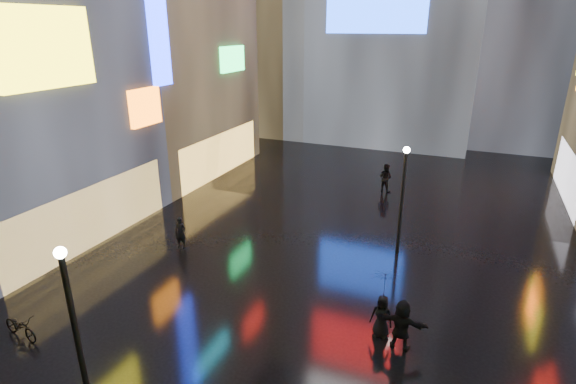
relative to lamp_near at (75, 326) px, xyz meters
The scene contains 10 objects.
ground 14.72m from the lamp_near, 76.60° to the left, with size 140.00×140.00×0.00m, color black.
building_left_far 25.01m from the lamp_near, 122.25° to the left, with size 10.28×12.00×22.00m.
lamp_near is the anchor object (origin of this frame).
lamp_far 14.12m from the lamp_near, 64.34° to the left, with size 0.30×0.30×5.20m.
pedestrian_4 9.51m from the lamp_near, 44.33° to the left, with size 0.77×0.50×1.57m, color black.
pedestrian_5 9.76m from the lamp_near, 39.62° to the left, with size 1.67×0.53×1.80m, color black.
pedestrian_6 10.24m from the lamp_near, 111.31° to the left, with size 0.56×0.37×1.54m, color black.
pedestrian_7 21.46m from the lamp_near, 79.61° to the left, with size 0.89×0.70×1.84m, color black.
umbrella_2 9.31m from the lamp_near, 44.33° to the left, with size 1.02×1.04×0.93m, color black.
bicycle 5.60m from the lamp_near, 161.47° to the left, with size 0.59×1.68×0.88m, color black.
Camera 1 is at (5.32, -0.67, 10.12)m, focal length 28.00 mm.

